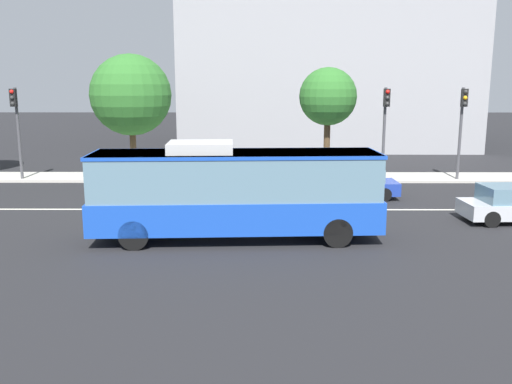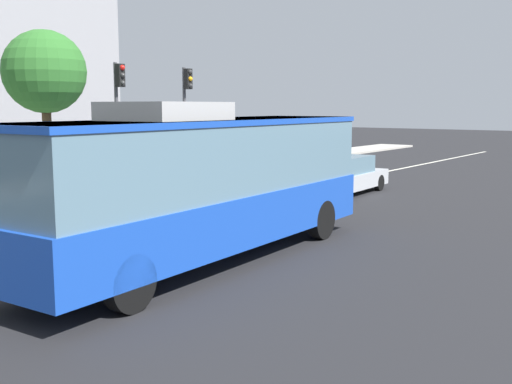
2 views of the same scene
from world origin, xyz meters
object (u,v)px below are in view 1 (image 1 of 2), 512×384
traffic_light_near_corner (385,118)px  traffic_light_mid_block (462,118)px  street_tree_kerbside_right (328,97)px  transit_bus (235,189)px  traffic_light_far_corner (16,118)px  sedan_blue (352,183)px  sedan_white (208,175)px  street_tree_kerbside_centre (131,95)px

traffic_light_near_corner → traffic_light_mid_block: 4.21m
traffic_light_near_corner → street_tree_kerbside_right: street_tree_kerbside_right is taller
transit_bus → street_tree_kerbside_right: size_ratio=1.60×
traffic_light_far_corner → traffic_light_near_corner: bearing=90.2°
sedan_blue → traffic_light_far_corner: size_ratio=0.87×
sedan_white → street_tree_kerbside_right: 8.09m
transit_bus → traffic_light_mid_block: traffic_light_mid_block is taller
sedan_white → street_tree_kerbside_centre: (-4.77, 3.97, 4.02)m
traffic_light_far_corner → street_tree_kerbside_right: bearing=92.5°
transit_bus → street_tree_kerbside_right: 13.36m
traffic_light_far_corner → street_tree_kerbside_centre: (5.96, 1.84, 1.18)m
transit_bus → traffic_light_mid_block: (11.95, 11.51, 1.75)m
sedan_blue → street_tree_kerbside_right: street_tree_kerbside_right is taller
sedan_white → street_tree_kerbside_centre: bearing=-37.2°
sedan_blue → traffic_light_mid_block: traffic_light_mid_block is taller
street_tree_kerbside_centre → street_tree_kerbside_right: 11.31m
sedan_blue → street_tree_kerbside_centre: (-11.86, 6.21, 4.02)m
traffic_light_far_corner → street_tree_kerbside_right: (17.21, 0.68, 1.10)m
traffic_light_mid_block → street_tree_kerbside_right: bearing=-92.2°
sedan_blue → street_tree_kerbside_right: (-0.61, 5.06, 3.93)m
sedan_white → sedan_blue: 7.44m
traffic_light_mid_block → sedan_white: bearing=-78.0°
sedan_blue → street_tree_kerbside_centre: 13.98m
sedan_blue → transit_bus: bearing=52.5°
traffic_light_near_corner → street_tree_kerbside_centre: street_tree_kerbside_centre is taller
sedan_blue → traffic_light_mid_block: 8.47m
traffic_light_near_corner → traffic_light_far_corner: 20.29m
sedan_blue → street_tree_kerbside_centre: bearing=-28.7°
traffic_light_near_corner → traffic_light_mid_block: same height
traffic_light_near_corner → traffic_light_far_corner: same height
transit_bus → traffic_light_near_corner: traffic_light_near_corner is taller
street_tree_kerbside_right → sedan_white: bearing=-156.5°
sedan_white → street_tree_kerbside_right: (6.48, 2.82, 3.93)m
sedan_white → sedan_blue: size_ratio=1.01×
traffic_light_near_corner → sedan_blue: bearing=-30.2°
traffic_light_mid_block → transit_bus: bearing=-42.9°
sedan_blue → traffic_light_near_corner: (2.48, 4.37, 2.84)m
transit_bus → traffic_light_far_corner: (-12.54, 11.51, 1.75)m
sedan_white → sedan_blue: (7.09, -2.24, 0.00)m
transit_bus → street_tree_kerbside_centre: 15.17m
sedan_white → traffic_light_near_corner: traffic_light_near_corner is taller
sedan_white → sedan_blue: same height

